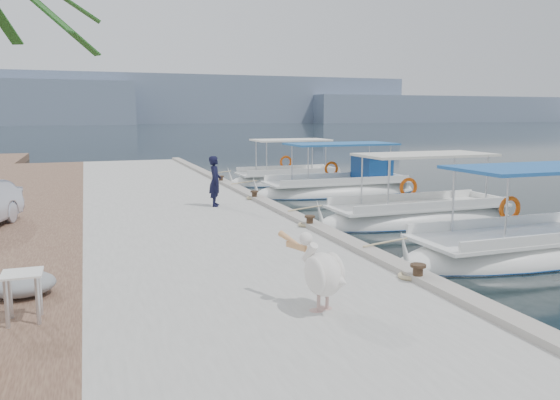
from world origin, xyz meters
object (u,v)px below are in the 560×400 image
Objects in this scene: fishing_caique_d at (339,190)px; pelican at (322,272)px; fishing_caique_c at (418,219)px; fishing_caique_e at (288,181)px; fisherman at (215,181)px; fishing_caique_b at (532,252)px.

pelican is at bearing -116.65° from fishing_caique_d.
fishing_caique_e is at bearing 92.57° from fishing_caique_c.
pelican is 0.91× the size of fisherman.
fisherman is (0.62, 9.92, 0.22)m from pelican.
fishing_caique_b and fishing_caique_c have the same top height.
fishing_caique_e is 3.79× the size of fisherman.
fishing_caique_b is at bearing -90.96° from fishing_caique_d.
fishing_caique_c and fishing_caique_d have the same top height.
fishing_caique_b is 15.41m from fishing_caique_e.
fishing_caique_b is 9.54m from fisherman.
fishing_caique_b is 0.98× the size of fishing_caique_d.
fishing_caique_d is at bearing -78.26° from fishing_caique_e.
fishing_caique_e is (-0.85, 4.11, -0.06)m from fishing_caique_d.
fisherman is (-6.46, -4.20, 1.13)m from fishing_caique_d.
fishing_caique_d reaches higher than pelican.
fishing_caique_e is at bearing 71.12° from pelican.
fisherman is at bearing 158.16° from fishing_caique_c.
fishing_caique_b and fishing_caique_e have the same top height.
fishing_caique_b is 11.29m from fishing_caique_d.
fishing_caique_b and fishing_caique_d have the same top height.
fishing_caique_c is (-0.18, 4.64, 0.00)m from fishing_caique_b.
fishing_caique_b is 1.05× the size of fishing_caique_c.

